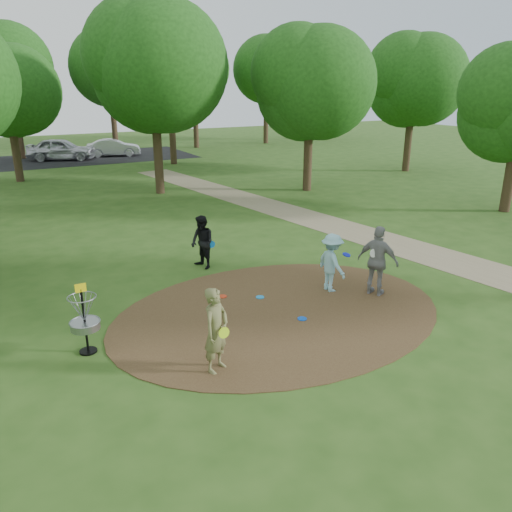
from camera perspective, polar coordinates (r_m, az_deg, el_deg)
ground at (r=12.32m, az=2.71°, el=-6.45°), size 100.00×100.00×0.00m
dirt_clearing at (r=12.32m, az=2.71°, el=-6.41°), size 8.40×8.40×0.02m
footpath at (r=17.66m, az=17.49°, el=0.72°), size 7.55×39.89×0.01m
parking_lot at (r=40.57m, az=-17.72°, el=10.71°), size 14.00×8.00×0.01m
player_observer_with_disc at (r=9.63m, az=-4.59°, el=-8.46°), size 0.75×0.68×1.72m
player_throwing_with_disc at (r=13.41m, az=8.65°, el=-0.78°), size 0.96×1.04×1.60m
player_walking_with_disc at (r=15.02m, az=-6.16°, el=1.56°), size 0.77×0.90×1.62m
player_waiting_with_disc at (r=13.34m, az=13.75°, el=-0.59°), size 0.90×1.19×1.88m
disc_ground_cyan at (r=13.07m, az=0.46°, el=-4.72°), size 0.22×0.22×0.02m
disc_ground_blue at (r=11.98m, az=5.29°, el=-7.15°), size 0.22×0.22×0.02m
disc_ground_red at (r=13.15m, az=-3.84°, el=-4.63°), size 0.22×0.22×0.02m
car_left at (r=39.62m, az=-21.41°, el=11.29°), size 5.05×3.53×1.60m
car_right at (r=40.62m, az=-15.97°, el=11.81°), size 4.17×2.34×1.30m
disc_golf_basket at (r=10.79m, az=-19.08°, el=-6.28°), size 0.63×0.63×1.54m
tree_ring at (r=20.65m, az=-8.05°, el=18.65°), size 37.00×45.39×9.06m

